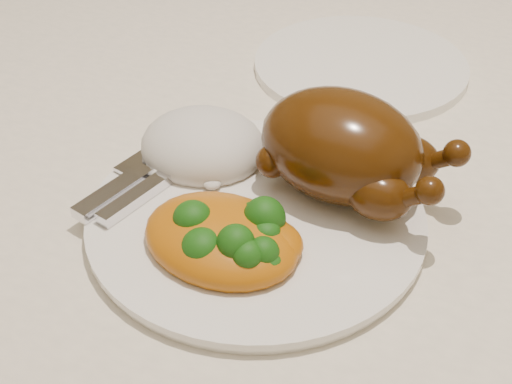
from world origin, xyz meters
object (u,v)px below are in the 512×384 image
at_px(dining_table, 169,206).
at_px(side_plate, 360,65).
at_px(dinner_plate, 256,218).
at_px(roast_chicken, 345,147).

xyz_separation_m(dining_table, side_plate, (0.14, 0.17, 0.11)).
height_order(dinner_plate, side_plate, same).
bearing_deg(roast_chicken, dinner_plate, -123.18).
relative_size(dinner_plate, roast_chicken, 1.54).
xyz_separation_m(side_plate, roast_chicken, (0.05, -0.21, 0.04)).
relative_size(dining_table, roast_chicken, 9.80).
height_order(side_plate, roast_chicken, roast_chicken).
xyz_separation_m(dining_table, roast_chicken, (0.19, -0.04, 0.15)).
height_order(dining_table, dinner_plate, dinner_plate).
relative_size(dinner_plate, side_plate, 1.16).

